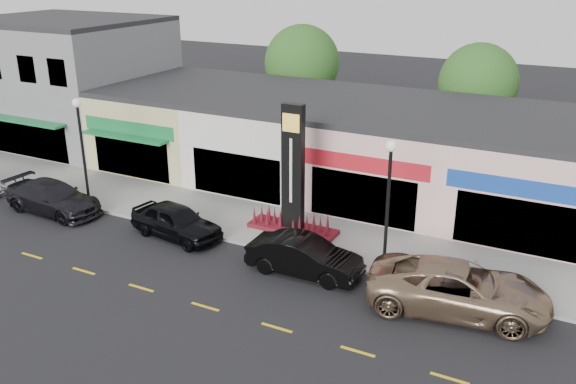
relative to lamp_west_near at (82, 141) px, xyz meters
name	(u,v)px	position (x,y,z in m)	size (l,w,h in m)	color
ground	(187,257)	(8.00, -2.50, -3.48)	(120.00, 120.00, 0.00)	black
sidewalk	(240,219)	(8.00, 1.85, -3.40)	(52.00, 4.30, 0.15)	gray
curb	(214,236)	(8.00, -0.40, -3.40)	(52.00, 0.20, 0.15)	gray
building_grey_2story	(68,80)	(-10.00, 8.98, 0.67)	(12.00, 10.95, 8.30)	slate
shop_beige	(182,121)	(-0.50, 8.96, -1.08)	(7.00, 10.85, 4.80)	tan
shop_cream	(280,134)	(6.50, 8.97, -1.08)	(7.00, 10.01, 4.80)	silver
shop_pink_w	(396,150)	(13.50, 8.97, -1.08)	(7.00, 10.01, 4.80)	#D2A4A0
shop_pink_e	(535,170)	(20.50, 8.97, -1.08)	(7.00, 10.01, 4.80)	#D2A4A0
tree_rear_west	(302,63)	(4.00, 17.00, 1.74)	(5.20, 5.20, 7.83)	#382619
tree_rear_mid	(478,83)	(16.00, 17.00, 1.41)	(4.80, 4.80, 7.29)	#382619
lamp_west_near	(82,141)	(0.00, 0.00, 0.00)	(0.44, 0.44, 5.47)	black
lamp_east_near	(388,193)	(16.00, 0.00, 0.00)	(0.44, 0.44, 5.47)	black
pylon_sign	(293,188)	(11.00, 1.70, -1.20)	(4.20, 1.30, 6.00)	#540E16
car_dark_sedan	(53,198)	(-0.87, -1.50, -2.70)	(5.38, 2.19, 1.56)	black
car_black_sedan	(176,221)	(6.42, -1.08, -2.69)	(4.63, 1.86, 1.58)	black
car_black_conv	(305,256)	(13.16, -1.55, -2.70)	(4.73, 1.65, 1.56)	black
car_gold_suv	(458,288)	(19.29, -1.50, -2.58)	(6.48, 2.99, 1.80)	#90765C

